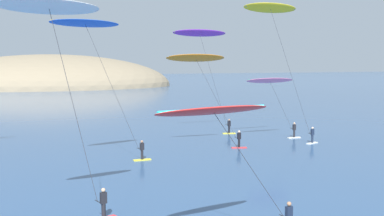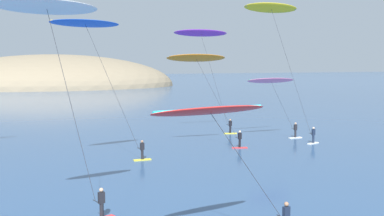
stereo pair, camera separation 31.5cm
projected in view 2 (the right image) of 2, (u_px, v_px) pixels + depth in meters
name	position (u px, v px, depth m)	size (l,w,h in m)	color
headland_island	(10.00, 87.00, 154.58)	(108.99, 53.49, 21.38)	slate
kitesurfer_red	(218.00, 122.00, 20.31)	(7.97, 2.38, 6.60)	yellow
kitesurfer_pink	(273.00, 85.00, 50.88)	(6.80, 1.42, 6.71)	silver
kitesurfer_yellow	(275.00, 18.00, 45.57)	(9.27, 1.86, 13.88)	silver
kitesurfer_blue	(90.00, 34.00, 36.94)	(8.48, 3.24, 11.58)	yellow
kitesurfer_white	(51.00, 23.00, 23.10)	(6.03, 2.80, 11.33)	red
kitesurfer_orange	(200.00, 65.00, 44.42)	(8.09, 1.54, 9.11)	red
kitesurfer_purple	(203.00, 41.00, 53.49)	(7.68, 1.16, 11.94)	yellow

